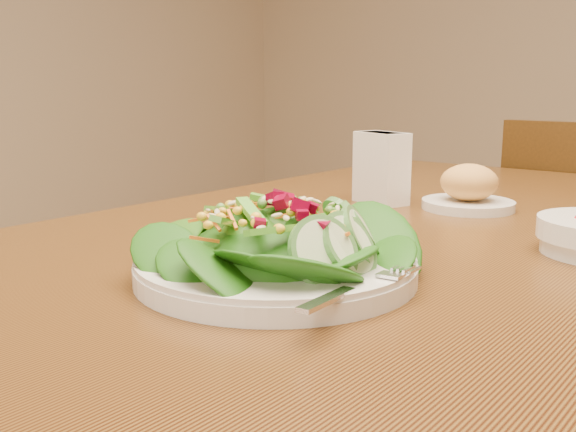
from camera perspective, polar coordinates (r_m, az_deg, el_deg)
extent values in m
cube|color=brown|center=(0.95, 12.38, -1.87)|extent=(0.90, 1.40, 0.04)
cylinder|color=#3B2209|center=(1.77, 9.96, -8.12)|extent=(0.07, 0.07, 0.71)
cylinder|color=#3B2209|center=(2.13, 22.10, -10.03)|extent=(0.04, 0.04, 0.39)
cylinder|color=#3B2209|center=(1.83, 18.25, -13.28)|extent=(0.04, 0.04, 0.39)
cylinder|color=silver|center=(0.66, -1.09, -4.73)|extent=(0.29, 0.29, 0.02)
ellipsoid|color=#133806|center=(0.65, -1.10, -2.13)|extent=(0.20, 0.20, 0.04)
cube|color=silver|center=(0.57, 6.51, -6.26)|extent=(0.05, 0.18, 0.01)
cylinder|color=silver|center=(1.07, 15.70, 0.97)|extent=(0.15, 0.15, 0.01)
ellipsoid|color=#CE8B44|center=(1.06, 15.80, 2.93)|extent=(0.09, 0.09, 0.06)
cube|color=white|center=(1.09, 8.29, 4.24)|extent=(0.10, 0.08, 0.12)
cube|color=white|center=(1.08, 8.30, 4.72)|extent=(0.09, 0.06, 0.10)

